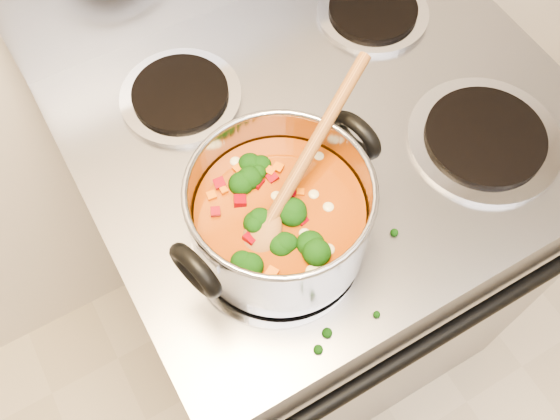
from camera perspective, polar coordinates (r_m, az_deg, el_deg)
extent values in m
cube|color=gray|center=(1.34, 3.16, -3.44)|extent=(0.74, 0.64, 0.92)
cylinder|color=black|center=(0.95, 14.99, -10.78)|extent=(0.63, 0.02, 0.02)
cylinder|color=#A5A5AD|center=(0.83, -0.39, -3.48)|extent=(0.22, 0.22, 0.01)
cylinder|color=black|center=(0.82, -0.39, -3.25)|extent=(0.18, 0.18, 0.01)
cylinder|color=#A5A5AD|center=(0.96, 18.16, 6.16)|extent=(0.22, 0.22, 0.01)
cylinder|color=black|center=(0.96, 18.30, 6.43)|extent=(0.18, 0.18, 0.01)
cylinder|color=#A5A5AD|center=(0.98, -9.05, 10.23)|extent=(0.19, 0.19, 0.01)
cylinder|color=black|center=(0.97, -9.12, 10.52)|extent=(0.15, 0.15, 0.01)
cylinder|color=#A5A5AD|center=(1.09, 8.47, 17.43)|extent=(0.19, 0.19, 0.01)
cylinder|color=black|center=(1.09, 8.52, 17.73)|extent=(0.15, 0.15, 0.01)
cylinder|color=#9999A0|center=(0.77, 0.00, -0.40)|extent=(0.23, 0.23, 0.12)
torus|color=#9999A0|center=(0.72, 0.00, 1.87)|extent=(0.23, 0.23, 0.01)
cylinder|color=#91420D|center=(0.79, 0.00, -1.18)|extent=(0.21, 0.21, 0.08)
torus|color=black|center=(0.70, -7.75, -5.50)|extent=(0.04, 0.08, 0.08)
torus|color=black|center=(0.79, 6.90, 6.78)|extent=(0.04, 0.08, 0.08)
ellipsoid|color=black|center=(0.74, -3.88, -1.98)|extent=(0.04, 0.04, 0.03)
ellipsoid|color=black|center=(0.75, 6.51, -1.58)|extent=(0.04, 0.04, 0.03)
ellipsoid|color=black|center=(0.74, 4.36, -2.06)|extent=(0.04, 0.04, 0.03)
ellipsoid|color=black|center=(0.78, -1.60, 2.66)|extent=(0.04, 0.04, 0.03)
ellipsoid|color=black|center=(0.80, -0.98, 5.27)|extent=(0.04, 0.04, 0.03)
ellipsoid|color=black|center=(0.79, -4.68, 3.75)|extent=(0.04, 0.04, 0.03)
ellipsoid|color=black|center=(0.74, -3.46, -3.02)|extent=(0.04, 0.04, 0.03)
ellipsoid|color=maroon|center=(0.73, 5.47, -3.87)|extent=(0.01, 0.01, 0.01)
ellipsoid|color=maroon|center=(0.75, -0.87, -0.54)|extent=(0.01, 0.01, 0.01)
ellipsoid|color=maroon|center=(0.73, -1.61, -4.81)|extent=(0.01, 0.01, 0.01)
ellipsoid|color=maroon|center=(0.79, 3.09, 4.34)|extent=(0.01, 0.01, 0.01)
ellipsoid|color=maroon|center=(0.78, 4.55, 3.47)|extent=(0.01, 0.01, 0.01)
ellipsoid|color=maroon|center=(0.73, -1.71, -3.81)|extent=(0.01, 0.01, 0.01)
ellipsoid|color=maroon|center=(0.74, -1.14, -3.00)|extent=(0.01, 0.01, 0.01)
ellipsoid|color=maroon|center=(0.74, -0.98, -2.99)|extent=(0.01, 0.01, 0.01)
ellipsoid|color=maroon|center=(0.75, -1.09, -1.00)|extent=(0.01, 0.01, 0.01)
ellipsoid|color=maroon|center=(0.75, 3.08, -0.76)|extent=(0.01, 0.01, 0.01)
ellipsoid|color=maroon|center=(0.77, 3.08, 2.43)|extent=(0.01, 0.01, 0.01)
ellipsoid|color=#CA590B|center=(0.75, -5.03, -1.57)|extent=(0.01, 0.01, 0.01)
ellipsoid|color=#CA590B|center=(0.76, 5.91, -0.51)|extent=(0.01, 0.01, 0.01)
ellipsoid|color=#CA590B|center=(0.78, -2.63, 2.81)|extent=(0.01, 0.01, 0.01)
ellipsoid|color=#CA590B|center=(0.76, 6.65, -0.41)|extent=(0.01, 0.01, 0.01)
ellipsoid|color=#CA590B|center=(0.74, -2.62, -2.11)|extent=(0.01, 0.01, 0.01)
ellipsoid|color=#CA590B|center=(0.77, 0.55, 2.21)|extent=(0.01, 0.01, 0.01)
ellipsoid|color=#CA590B|center=(0.77, -5.49, 0.97)|extent=(0.01, 0.01, 0.01)
ellipsoid|color=#CA590B|center=(0.75, 5.40, -1.39)|extent=(0.01, 0.01, 0.01)
ellipsoid|color=#CA590B|center=(0.79, -3.99, 4.02)|extent=(0.01, 0.01, 0.01)
ellipsoid|color=#CA590B|center=(0.79, -1.40, 4.23)|extent=(0.01, 0.01, 0.01)
ellipsoid|color=#CA590B|center=(0.74, 3.90, -2.84)|extent=(0.01, 0.01, 0.01)
ellipsoid|color=#CABC8B|center=(0.79, 1.92, 4.92)|extent=(0.02, 0.02, 0.01)
ellipsoid|color=#CABC8B|center=(0.76, -6.82, -0.48)|extent=(0.02, 0.02, 0.01)
ellipsoid|color=#CABC8B|center=(0.72, -1.04, -5.83)|extent=(0.02, 0.02, 0.01)
ellipsoid|color=#CABC8B|center=(0.76, -6.25, 0.57)|extent=(0.02, 0.02, 0.01)
ellipsoid|color=#CABC8B|center=(0.80, 0.73, 5.60)|extent=(0.02, 0.02, 0.01)
ellipsoid|color=#CABC8B|center=(0.72, 0.16, -6.19)|extent=(0.02, 0.02, 0.01)
ellipsoid|color=#CABC8B|center=(0.75, 5.39, -1.95)|extent=(0.02, 0.02, 0.01)
ellipsoid|color=#CABC8B|center=(0.73, -3.48, -4.51)|extent=(0.02, 0.02, 0.01)
ellipsoid|color=#CABC8B|center=(0.78, -3.22, 3.16)|extent=(0.02, 0.02, 0.01)
ellipsoid|color=brown|center=(0.74, -1.84, -2.57)|extent=(0.09, 0.08, 0.04)
cylinder|color=brown|center=(0.76, 3.08, 5.94)|extent=(0.23, 0.13, 0.10)
ellipsoid|color=black|center=(0.79, 5.33, -12.45)|extent=(0.01, 0.01, 0.01)
ellipsoid|color=black|center=(0.80, 5.21, -10.41)|extent=(0.01, 0.01, 0.01)
ellipsoid|color=black|center=(0.93, 7.01, 6.89)|extent=(0.01, 0.01, 0.01)
ellipsoid|color=black|center=(0.80, -10.27, -11.08)|extent=(0.01, 0.01, 0.01)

